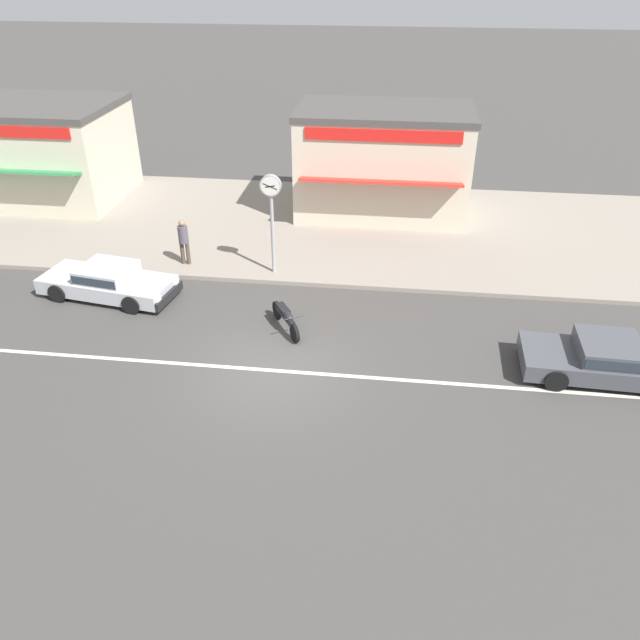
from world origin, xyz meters
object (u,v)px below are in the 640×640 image
motorcycle_1 (286,317)px  pedestrian_by_shop (184,239)px  street_clock (271,200)px  shopfront_corner_warung (383,161)px  sedan_silver_2 (108,281)px  shopfront_mid_block (47,151)px  sedan_dark_grey_1 (606,359)px

motorcycle_1 → pedestrian_by_shop: (-4.20, 3.67, 0.67)m
street_clock → shopfront_corner_warung: (3.40, 6.17, -0.47)m
sedan_silver_2 → shopfront_corner_warung: 11.92m
shopfront_mid_block → sedan_dark_grey_1: bearing=-27.5°
shopfront_mid_block → motorcycle_1: bearing=-38.6°
pedestrian_by_shop → shopfront_corner_warung: shopfront_corner_warung is taller
sedan_silver_2 → motorcycle_1: sedan_silver_2 is taller
sedan_dark_grey_1 → shopfront_mid_block: shopfront_mid_block is taller
motorcycle_1 → shopfront_mid_block: size_ratio=0.28×
sedan_silver_2 → street_clock: 5.88m
motorcycle_1 → shopfront_mid_block: shopfront_mid_block is taller
motorcycle_1 → pedestrian_by_shop: bearing=138.8°
sedan_dark_grey_1 → motorcycle_1: sedan_dark_grey_1 is taller
motorcycle_1 → street_clock: size_ratio=0.51×
sedan_silver_2 → motorcycle_1: 6.19m
street_clock → shopfront_corner_warung: size_ratio=0.49×
street_clock → shopfront_mid_block: 12.61m
pedestrian_by_shop → sedan_silver_2: bearing=-128.6°
motorcycle_1 → shopfront_corner_warung: (2.40, 9.60, 1.84)m
street_clock → shopfront_mid_block: shopfront_mid_block is taller
street_clock → sedan_dark_grey_1: bearing=-25.5°
pedestrian_by_shop → shopfront_mid_block: size_ratio=0.26×
motorcycle_1 → shopfront_corner_warung: 10.06m
shopfront_mid_block → pedestrian_by_shop: bearing=-37.1°
sedan_silver_2 → sedan_dark_grey_1: bearing=-9.9°
street_clock → shopfront_mid_block: size_ratio=0.55×
shopfront_mid_block → shopfront_corner_warung: bearing=0.1°
street_clock → pedestrian_by_shop: street_clock is taller
street_clock → shopfront_corner_warung: bearing=61.1°
pedestrian_by_shop → shopfront_corner_warung: (6.60, 5.93, 1.17)m
pedestrian_by_shop → shopfront_corner_warung: bearing=41.9°
sedan_dark_grey_1 → shopfront_corner_warung: 12.65m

